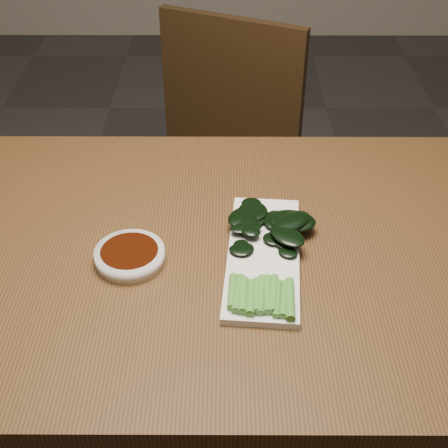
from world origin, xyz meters
TOP-DOWN VIEW (x-y plane):
  - table at (0.00, 0.00)m, footprint 1.40×0.80m
  - chair_far at (0.00, 0.70)m, footprint 0.59×0.59m
  - sauce_bowl at (-0.13, -0.05)m, footprint 0.12×0.12m
  - serving_plate at (0.11, -0.04)m, footprint 0.15×0.34m
  - gai_lan at (0.12, -0.02)m, footprint 0.18×0.33m

SIDE VIEW (x-z plane):
  - chair_far at x=0.00m, z-range 0.04..0.93m
  - table at x=0.00m, z-range 0.30..1.05m
  - serving_plate at x=0.11m, z-range 0.75..0.76m
  - sauce_bowl at x=-0.13m, z-range 0.75..0.78m
  - gai_lan at x=0.12m, z-range 0.76..0.79m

